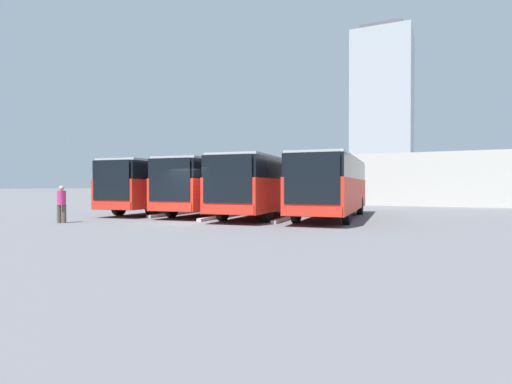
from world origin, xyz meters
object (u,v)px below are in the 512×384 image
bus_3 (167,185)px  bus_0 (332,185)px  bus_1 (266,185)px  pedestrian (62,203)px  bus_2 (217,185)px

bus_3 → bus_0: bearing=173.8°
bus_1 → pedestrian: (6.90, 7.44, -0.85)m
bus_0 → bus_3: 10.75m
bus_1 → bus_0: bearing=-178.2°
bus_3 → pedestrian: bus_3 is taller
bus_0 → bus_1: same height
bus_3 → pedestrian: bearing=86.6°
bus_0 → bus_2: bearing=-7.7°
bus_0 → bus_2: (7.17, -0.30, 0.00)m
bus_2 → bus_0: bearing=172.3°
bus_1 → bus_2: (3.58, -0.75, 0.00)m
bus_2 → pedestrian: bus_2 is taller
bus_0 → bus_3: size_ratio=1.00×
bus_1 → bus_3: (7.17, -0.62, 0.00)m
bus_0 → bus_2: same height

